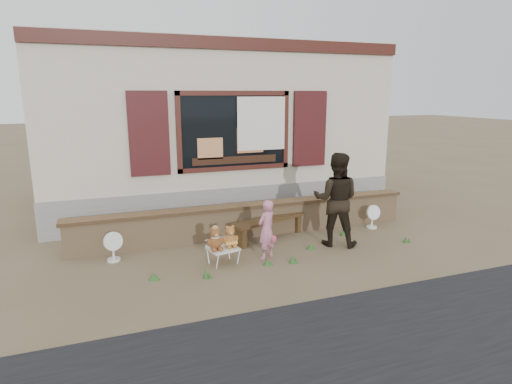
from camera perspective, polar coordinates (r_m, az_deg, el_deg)
name	(u,v)px	position (r m, az deg, el deg)	size (l,w,h in m)	color
ground	(267,252)	(7.94, 1.50, -7.97)	(80.00, 80.00, 0.00)	brown
shopfront	(206,125)	(11.73, -6.62, 8.81)	(8.04, 5.13, 4.00)	#ABA08A
brick_wall	(249,219)	(8.72, -0.91, -3.67)	(7.10, 0.36, 0.67)	tan
bench	(268,224)	(8.55, 1.67, -4.22)	(1.69, 0.91, 0.43)	#382613
folding_chair	(223,249)	(7.34, -4.42, -7.59)	(0.55, 0.50, 0.29)	silver
teddy_bear_left	(215,238)	(7.21, -5.45, -6.10)	(0.29, 0.25, 0.40)	brown
teddy_bear_right	(230,236)	(7.33, -3.48, -5.82)	(0.28, 0.24, 0.38)	brown
child	(266,229)	(7.48, 1.41, -5.02)	(0.38, 0.25, 1.05)	#D07C99
adult	(336,199)	(8.20, 10.61, -0.98)	(0.87, 0.67, 1.78)	black
fan_left	(113,246)	(7.84, -18.55, -6.87)	(0.34, 0.22, 0.53)	white
fan_right	(372,216)	(9.55, 15.24, -3.15)	(0.32, 0.22, 0.52)	white
grass_tufts	(285,254)	(7.70, 3.91, -8.21)	(4.98, 1.20, 0.16)	#2F5723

